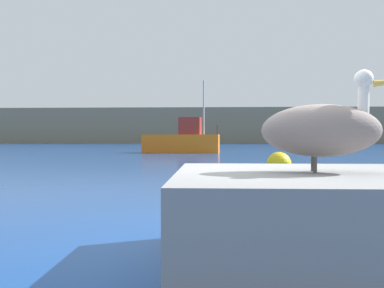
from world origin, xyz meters
TOP-DOWN VIEW (x-y plane):
  - ground_plane at (0.00, 0.00)m, footprint 260.00×260.00m
  - hillside_backdrop at (0.00, 74.14)m, footprint 140.00×11.14m
  - pier_dock at (0.80, -0.66)m, footprint 2.43×2.18m
  - pelican at (0.81, -0.67)m, footprint 1.25×0.63m
  - fishing_boat_orange at (-2.16, 24.93)m, footprint 5.73×2.18m
  - mooring_buoy at (1.85, 7.32)m, footprint 0.71×0.71m

SIDE VIEW (x-z plane):
  - ground_plane at x=0.00m, z-range 0.00..0.00m
  - mooring_buoy at x=1.85m, z-range 0.00..0.71m
  - pier_dock at x=0.80m, z-range 0.00..0.83m
  - fishing_boat_orange at x=-2.16m, z-range -1.76..3.57m
  - pelican at x=0.81m, z-range 0.77..1.63m
  - hillside_backdrop at x=0.00m, z-range 0.00..6.76m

